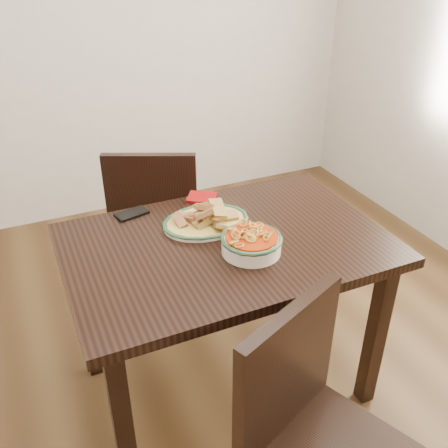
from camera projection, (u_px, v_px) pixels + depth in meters
name	position (u px, v px, depth m)	size (l,w,h in m)	color
floor	(212.00, 372.00, 2.27)	(3.50, 3.50, 0.00)	#3A2512
wall_back	(95.00, 15.00, 2.99)	(3.50, 0.10, 2.60)	beige
dining_table	(226.00, 263.00, 1.89)	(1.18, 0.78, 0.75)	black
chair_far	(157.00, 219.00, 2.48)	(0.55, 0.55, 0.89)	black
chair_near	(314.00, 431.00, 1.43)	(0.55, 0.55, 0.89)	black
fish_plate	(206.00, 214.00, 1.92)	(0.34, 0.26, 0.11)	white
noodle_bowl	(251.00, 241.00, 1.75)	(0.22, 0.22, 0.08)	#F2E4CC
smartphone	(132.00, 214.00, 2.00)	(0.13, 0.07, 0.01)	black
napkin	(202.00, 198.00, 2.12)	(0.12, 0.10, 0.01)	maroon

